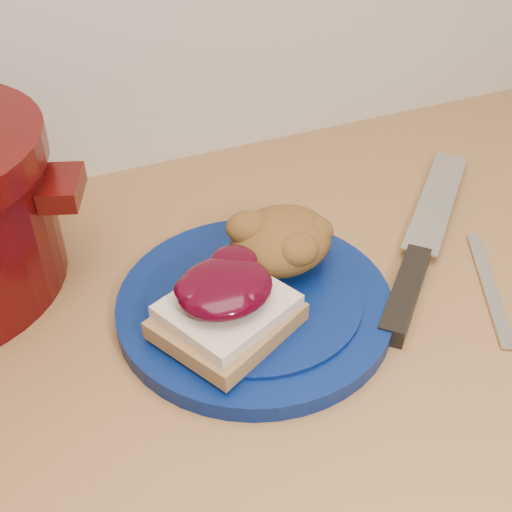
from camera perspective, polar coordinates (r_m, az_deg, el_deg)
name	(u,v)px	position (r m, az deg, el deg)	size (l,w,h in m)	color
plate	(255,305)	(0.61, -0.11, -4.33)	(0.26, 0.26, 0.02)	#05164F
sandwich	(226,305)	(0.56, -2.67, -4.36)	(0.14, 0.14, 0.06)	olive
stuffing_mound	(281,240)	(0.63, 2.26, 1.40)	(0.11, 0.09, 0.05)	brown
chef_knife	(415,264)	(0.68, 13.97, -0.70)	(0.28, 0.27, 0.02)	black
butter_knife	(489,285)	(0.68, 20.02, -2.48)	(0.17, 0.01, 0.00)	silver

